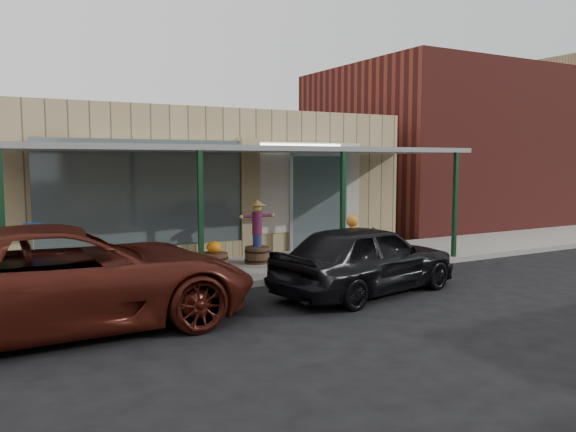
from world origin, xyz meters
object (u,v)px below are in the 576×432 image
barrel_scarecrow (257,242)px  handicap_sign (33,251)px  car_maroon (66,277)px  parked_sedan (366,258)px  barrel_pumpkin (214,260)px

barrel_scarecrow → handicap_sign: bearing=-153.6°
car_maroon → barrel_scarecrow: bearing=-58.6°
parked_sedan → car_maroon: bearing=74.7°
barrel_pumpkin → handicap_sign: 4.17m
barrel_scarecrow → parked_sedan: size_ratio=0.35×
handicap_sign → barrel_pumpkin: bearing=36.4°
parked_sedan → car_maroon: 5.84m
barrel_scarecrow → parked_sedan: bearing=-66.0°
barrel_pumpkin → car_maroon: car_maroon is taller
barrel_scarecrow → barrel_pumpkin: (-1.37, -0.46, -0.28)m
barrel_pumpkin → car_maroon: size_ratio=0.13×
parked_sedan → car_maroon: (-5.83, 0.38, 0.12)m
barrel_scarecrow → parked_sedan: barrel_scarecrow is taller
barrel_pumpkin → handicap_sign: size_ratio=0.56×
barrel_pumpkin → barrel_scarecrow: bearing=18.6°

